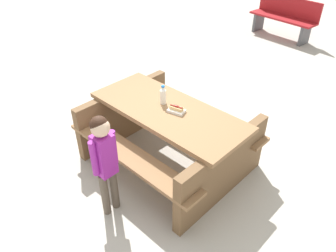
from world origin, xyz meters
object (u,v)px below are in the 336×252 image
(park_bench_near, at_px, (284,16))
(picnic_table, at_px, (168,132))
(soda_bottle, at_px, (163,95))
(hotdog_tray, at_px, (176,110))
(child_in_coat, at_px, (104,155))

(park_bench_near, bearing_deg, picnic_table, -65.44)
(soda_bottle, relative_size, park_bench_near, 0.14)
(park_bench_near, bearing_deg, soda_bottle, -66.70)
(soda_bottle, xyz_separation_m, hotdog_tray, (0.23, 0.02, -0.07))
(soda_bottle, bearing_deg, park_bench_near, 113.30)
(soda_bottle, bearing_deg, child_in_coat, -66.10)
(picnic_table, bearing_deg, soda_bottle, 169.71)
(picnic_table, distance_m, park_bench_near, 5.03)
(child_in_coat, height_order, park_bench_near, child_in_coat)
(picnic_table, height_order, child_in_coat, child_in_coat)
(child_in_coat, bearing_deg, park_bench_near, 113.40)
(soda_bottle, height_order, park_bench_near, soda_bottle)
(soda_bottle, distance_m, park_bench_near, 4.98)
(picnic_table, xyz_separation_m, soda_bottle, (-0.13, 0.02, 0.41))
(soda_bottle, height_order, child_in_coat, child_in_coat)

